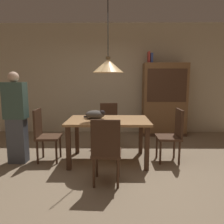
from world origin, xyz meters
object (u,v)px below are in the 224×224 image
at_px(chair_near_front, 106,149).
at_px(book_blue_wide, 151,58).
at_px(dining_table, 108,125).
at_px(book_red_tall, 149,57).
at_px(person_standing, 16,118).
at_px(chair_far_back, 109,123).
at_px(chair_right_side, 173,133).
at_px(hutch_bookcase, 164,101).
at_px(cat_sleeping, 96,114).
at_px(pendant_lamp, 108,66).
at_px(chair_left_side, 44,133).

height_order(chair_near_front, book_blue_wide, book_blue_wide).
relative_size(dining_table, book_red_tall, 5.00).
xyz_separation_m(dining_table, person_standing, (-1.57, -0.07, 0.14)).
xyz_separation_m(chair_far_back, book_red_tall, (0.98, 0.97, 1.48)).
height_order(chair_near_front, person_standing, person_standing).
bearing_deg(chair_right_side, dining_table, 179.96).
relative_size(chair_near_front, person_standing, 0.59).
xyz_separation_m(chair_far_back, person_standing, (-1.56, -0.95, 0.27)).
relative_size(chair_near_front, hutch_bookcase, 0.50).
bearing_deg(chair_right_side, hutch_bookcase, 81.59).
bearing_deg(book_blue_wide, person_standing, -143.58).
distance_m(book_red_tall, book_blue_wide, 0.07).
height_order(chair_near_front, book_red_tall, book_red_tall).
xyz_separation_m(chair_right_side, book_blue_wide, (-0.09, 1.85, 1.46)).
distance_m(chair_far_back, book_blue_wide, 2.04).
xyz_separation_m(chair_right_side, cat_sleeping, (-1.35, 0.06, 0.32)).
height_order(cat_sleeping, book_blue_wide, book_blue_wide).
bearing_deg(book_red_tall, pendant_lamp, -117.70).
bearing_deg(person_standing, pendant_lamp, 2.57).
relative_size(chair_far_back, book_blue_wide, 3.88).
xyz_separation_m(dining_table, hutch_bookcase, (1.40, 1.85, 0.24)).
relative_size(chair_left_side, pendant_lamp, 0.72).
relative_size(chair_left_side, person_standing, 0.59).
distance_m(dining_table, cat_sleeping, 0.29).
xyz_separation_m(dining_table, chair_near_front, (-0.00, -0.88, -0.14)).
bearing_deg(chair_near_front, dining_table, 89.77).
relative_size(chair_right_side, hutch_bookcase, 0.50).
xyz_separation_m(chair_left_side, book_red_tall, (2.10, 1.85, 1.48)).
bearing_deg(cat_sleeping, book_blue_wide, 54.88).
bearing_deg(chair_near_front, cat_sleeping, 103.11).
relative_size(chair_left_side, book_blue_wide, 3.88).
bearing_deg(chair_far_back, book_blue_wide, 43.08).
distance_m(dining_table, pendant_lamp, 1.01).
xyz_separation_m(chair_left_side, pendant_lamp, (1.13, 0.00, 1.15)).
xyz_separation_m(chair_far_back, chair_right_side, (1.13, -0.88, 0.00)).
xyz_separation_m(chair_right_side, chair_near_front, (-1.13, -0.88, 0.00)).
xyz_separation_m(hutch_bookcase, person_standing, (-2.97, -1.92, -0.11)).
distance_m(chair_near_front, pendant_lamp, 1.45).
bearing_deg(chair_far_back, dining_table, -89.60).
bearing_deg(chair_far_back, cat_sleeping, -104.90).
relative_size(dining_table, book_blue_wide, 5.83).
distance_m(chair_far_back, book_red_tall, 2.02).
distance_m(hutch_bookcase, book_red_tall, 1.18).
distance_m(book_blue_wide, person_standing, 3.45).
bearing_deg(pendant_lamp, chair_right_side, -0.04).
height_order(chair_right_side, hutch_bookcase, hutch_bookcase).
bearing_deg(chair_left_side, cat_sleeping, 4.22).
xyz_separation_m(chair_near_front, book_red_tall, (0.98, 2.73, 1.48)).
relative_size(chair_far_back, chair_right_side, 1.00).
xyz_separation_m(book_red_tall, person_standing, (-2.54, -1.92, -1.21)).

